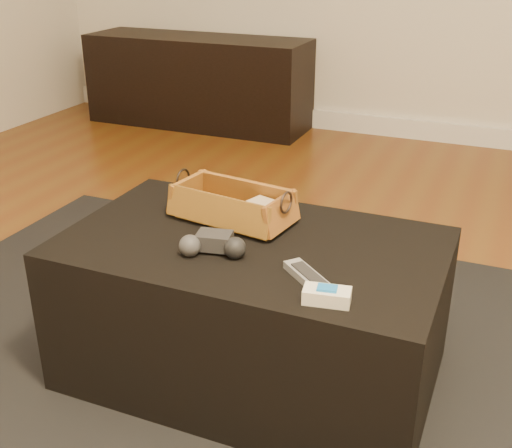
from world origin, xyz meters
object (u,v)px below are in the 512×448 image
at_px(media_cabinet, 198,82).
at_px(ottoman, 252,309).
at_px(wicker_basket, 233,207).
at_px(tv_remote, 225,213).
at_px(game_controller, 213,244).
at_px(cream_gadget, 327,295).
at_px(silver_remote, 312,280).

xyz_separation_m(media_cabinet, ottoman, (1.39, -2.35, -0.07)).
bearing_deg(wicker_basket, ottoman, -44.91).
height_order(ottoman, tv_remote, tv_remote).
relative_size(game_controller, cream_gadget, 1.61).
bearing_deg(silver_remote, cream_gadget, -49.14).
xyz_separation_m(silver_remote, cream_gadget, (0.05, -0.06, 0.01)).
bearing_deg(media_cabinet, tv_remote, -60.60).
xyz_separation_m(ottoman, wicker_basket, (-0.10, 0.10, 0.25)).
distance_m(tv_remote, game_controller, 0.21).
bearing_deg(game_controller, cream_gadget, -18.56).
xyz_separation_m(tv_remote, silver_remote, (0.34, -0.25, -0.01)).
height_order(game_controller, silver_remote, game_controller).
distance_m(tv_remote, silver_remote, 0.42).
xyz_separation_m(tv_remote, cream_gadget, (0.40, -0.31, -0.00)).
bearing_deg(ottoman, silver_remote, -35.90).
bearing_deg(cream_gadget, game_controller, 161.44).
bearing_deg(ottoman, media_cabinet, 120.68).
bearing_deg(cream_gadget, wicker_basket, 139.25).
bearing_deg(media_cabinet, game_controller, -61.50).
height_order(tv_remote, wicker_basket, wicker_basket).
bearing_deg(ottoman, game_controller, -118.07).
bearing_deg(silver_remote, game_controller, 170.16).
relative_size(ottoman, tv_remote, 5.50).
bearing_deg(tv_remote, wicker_basket, 30.87).
relative_size(wicker_basket, cream_gadget, 3.32).
xyz_separation_m(ottoman, cream_gadget, (0.27, -0.22, 0.23)).
xyz_separation_m(game_controller, silver_remote, (0.28, -0.05, -0.02)).
distance_m(wicker_basket, silver_remote, 0.42).
bearing_deg(wicker_basket, media_cabinet, 119.88).
distance_m(media_cabinet, game_controller, 2.80).
bearing_deg(silver_remote, ottoman, 144.10).
relative_size(media_cabinet, cream_gadget, 13.18).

